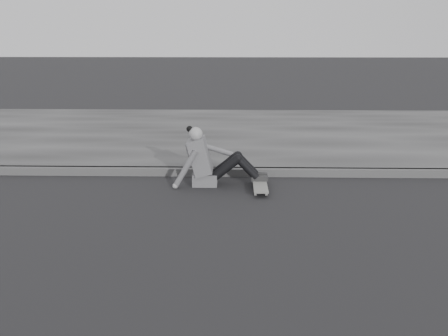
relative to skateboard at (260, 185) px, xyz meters
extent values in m
plane|color=black|center=(0.83, -1.85, -0.07)|extent=(80.00, 80.00, 0.00)
cube|color=#444444|center=(0.83, 0.73, -0.01)|extent=(24.00, 0.16, 0.12)
cube|color=#383838|center=(0.83, 3.75, -0.01)|extent=(24.00, 6.00, 0.12)
cylinder|color=gray|center=(-0.07, -0.26, -0.04)|extent=(0.03, 0.05, 0.05)
cylinder|color=gray|center=(0.07, -0.26, -0.04)|extent=(0.03, 0.05, 0.05)
cylinder|color=gray|center=(-0.07, 0.26, -0.04)|extent=(0.03, 0.05, 0.05)
cylinder|color=gray|center=(0.07, 0.26, -0.04)|extent=(0.03, 0.05, 0.05)
cube|color=#2E2E30|center=(0.00, -0.26, -0.02)|extent=(0.16, 0.04, 0.03)
cube|color=#2E2E30|center=(0.00, 0.26, -0.02)|extent=(0.16, 0.04, 0.03)
cube|color=slate|center=(0.00, 0.00, 0.01)|extent=(0.20, 0.78, 0.02)
cube|color=#58585B|center=(-0.80, 0.25, 0.02)|extent=(0.36, 0.34, 0.18)
cube|color=#58585B|center=(-0.87, 0.25, 0.36)|extent=(0.37, 0.40, 0.57)
cube|color=#58585B|center=(-1.00, 0.25, 0.48)|extent=(0.14, 0.30, 0.20)
cylinder|color=gray|center=(-0.92, 0.25, 0.60)|extent=(0.09, 0.09, 0.08)
sphere|color=gray|center=(-0.93, 0.25, 0.69)|extent=(0.20, 0.20, 0.20)
sphere|color=black|center=(-1.02, 0.27, 0.76)|extent=(0.09, 0.09, 0.09)
cylinder|color=black|center=(-0.49, 0.16, 0.21)|extent=(0.43, 0.13, 0.39)
cylinder|color=black|center=(-0.49, 0.34, 0.21)|extent=(0.43, 0.13, 0.39)
cylinder|color=black|center=(-0.19, 0.16, 0.21)|extent=(0.35, 0.11, 0.36)
cylinder|color=black|center=(-0.19, 0.34, 0.21)|extent=(0.35, 0.11, 0.36)
sphere|color=black|center=(-0.32, 0.16, 0.35)|extent=(0.13, 0.13, 0.13)
sphere|color=black|center=(-0.32, 0.34, 0.35)|extent=(0.13, 0.13, 0.13)
cube|color=#292929|center=(0.00, 0.16, 0.05)|extent=(0.24, 0.08, 0.07)
cube|color=#292929|center=(0.00, 0.34, 0.05)|extent=(0.24, 0.08, 0.07)
cylinder|color=#58585B|center=(-1.07, 0.04, 0.22)|extent=(0.38, 0.08, 0.58)
sphere|color=gray|center=(-1.22, 0.03, -0.03)|extent=(0.08, 0.08, 0.08)
cylinder|color=#58585B|center=(-0.63, 0.41, 0.42)|extent=(0.48, 0.08, 0.21)
camera|label=1|loc=(-0.35, -6.80, 2.12)|focal=40.00mm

